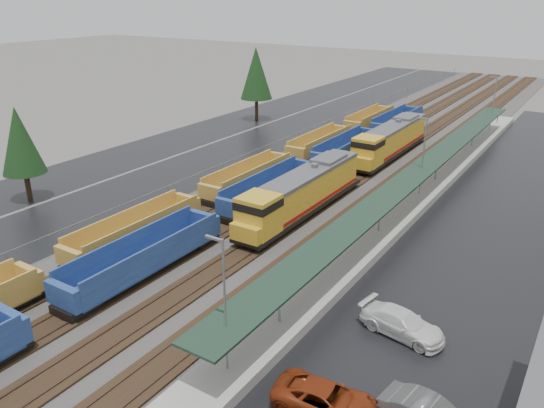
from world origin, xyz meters
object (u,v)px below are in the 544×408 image
Objects in this scene: locomotive_lead at (300,194)px; well_string_blue at (218,220)px; parked_car_east_c at (402,324)px; locomotive_trail at (389,141)px; well_string_yellow at (136,232)px; parked_car_east_b at (327,401)px.

well_string_blue is at bearing -121.34° from locomotive_lead.
parked_car_east_c is at bearing -40.76° from locomotive_lead.
locomotive_lead is 18.10m from parked_car_east_c.
locomotive_trail reaches higher than parked_car_east_c.
well_string_blue is (-4.00, -27.57, -1.01)m from locomotive_trail.
well_string_yellow reaches higher than parked_car_east_c.
parked_car_east_b is at bearing -176.53° from parked_car_east_c.
well_string_yellow is at bearing 64.22° from parked_car_east_b.
parked_car_east_c is (17.66, -5.21, -0.49)m from well_string_blue.
well_string_yellow is 20.70× the size of parked_car_east_c.
locomotive_lead and locomotive_trail have the same top height.
locomotive_trail is 33.76m from well_string_yellow.
parked_car_east_c is at bearing -10.70° from parked_car_east_b.
locomotive_lead is at bearing 58.66° from well_string_blue.
locomotive_trail is 3.62× the size of parked_car_east_c.
parked_car_east_b is (12.88, -19.68, -1.51)m from locomotive_lead.
locomotive_lead reaches higher than parked_car_east_c.
locomotive_lead is 1.00× the size of locomotive_trail.
parked_car_east_c is (0.78, 7.90, 0.01)m from parked_car_east_b.
locomotive_trail is 35.54m from parked_car_east_c.
locomotive_lead is 0.19× the size of well_string_blue.
well_string_yellow reaches higher than parked_car_east_b.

